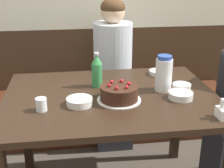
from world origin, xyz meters
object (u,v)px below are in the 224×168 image
at_px(bowl_side_dish, 79,102).
at_px(glass_water_tall, 41,104).
at_px(water_pitcher, 164,74).
at_px(bowl_rice_small, 182,87).
at_px(bench_seat, 99,115).
at_px(birthday_cake, 119,93).
at_px(bowl_sauce_shallow, 158,72).
at_px(soju_bottle, 97,71).
at_px(person_dark_striped, 113,80).
at_px(bowl_soup_white, 181,95).

xyz_separation_m(bowl_side_dish, glass_water_tall, (-0.20, -0.04, 0.02)).
relative_size(water_pitcher, bowl_rice_small, 1.96).
distance_m(bench_seat, water_pitcher, 1.09).
bearing_deg(bowl_rice_small, bench_seat, 119.28).
bearing_deg(water_pitcher, bowl_side_dish, -164.28).
xyz_separation_m(water_pitcher, glass_water_tall, (-0.72, -0.19, -0.07)).
height_order(birthday_cake, bowl_sauce_shallow, birthday_cake).
xyz_separation_m(soju_bottle, glass_water_tall, (-0.32, -0.31, -0.07)).
height_order(bowl_side_dish, person_dark_striped, person_dark_striped).
xyz_separation_m(water_pitcher, person_dark_striped, (-0.21, 0.70, -0.28)).
height_order(soju_bottle, bowl_side_dish, soju_bottle).
distance_m(birthday_cake, glass_water_tall, 0.43).
relative_size(bench_seat, water_pitcher, 10.54).
relative_size(soju_bottle, glass_water_tall, 3.13).
distance_m(soju_bottle, bowl_side_dish, 0.30).
height_order(bowl_side_dish, bowl_sauce_shallow, bowl_side_dish).
height_order(bowl_soup_white, person_dark_striped, person_dark_striped).
bearing_deg(person_dark_striped, bowl_sauce_shallow, 32.44).
height_order(bench_seat, bowl_side_dish, bowl_side_dish).
height_order(water_pitcher, glass_water_tall, water_pitcher).
height_order(birthday_cake, bowl_soup_white, birthday_cake).
xyz_separation_m(bowl_soup_white, glass_water_tall, (-0.78, -0.05, 0.02)).
bearing_deg(birthday_cake, bowl_sauce_shallow, 49.68).
distance_m(soju_bottle, person_dark_striped, 0.67).
relative_size(birthday_cake, bowl_side_dish, 1.75).
relative_size(soju_bottle, bowl_sauce_shallow, 1.84).
relative_size(bench_seat, glass_water_tall, 32.92).
bearing_deg(bench_seat, bowl_soup_white, -67.26).
bearing_deg(bowl_rice_small, person_dark_striped, 115.58).
bearing_deg(birthday_cake, glass_water_tall, -170.29).
distance_m(bowl_soup_white, bowl_rice_small, 0.15).
distance_m(water_pitcher, bowl_sauce_shallow, 0.30).
relative_size(bowl_soup_white, bowl_rice_small, 1.24).
relative_size(bowl_soup_white, bowl_sauce_shallow, 1.16).
bearing_deg(birthday_cake, soju_bottle, 113.76).
xyz_separation_m(bench_seat, soju_bottle, (-0.07, -0.68, 0.66)).
distance_m(birthday_cake, soju_bottle, 0.26).
bearing_deg(birthday_cake, bowl_side_dish, -172.25).
bearing_deg(person_dark_striped, water_pitcher, 16.98).
distance_m(water_pitcher, bowl_soup_white, 0.18).
relative_size(bowl_side_dish, glass_water_tall, 2.03).
bearing_deg(bowl_side_dish, bowl_sauce_shallow, 37.33).
bearing_deg(glass_water_tall, bowl_soup_white, 3.70).
distance_m(water_pitcher, bowl_side_dish, 0.54).
bearing_deg(bowl_rice_small, birthday_cake, -164.44).
xyz_separation_m(birthday_cake, bowl_soup_white, (0.36, -0.02, -0.02)).
xyz_separation_m(soju_bottle, bowl_side_dish, (-0.12, -0.27, -0.08)).
xyz_separation_m(soju_bottle, bowl_sauce_shallow, (0.44, 0.17, -0.09)).
relative_size(water_pitcher, bowl_soup_white, 1.58).
bearing_deg(bowl_side_dish, birthday_cake, 7.75).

